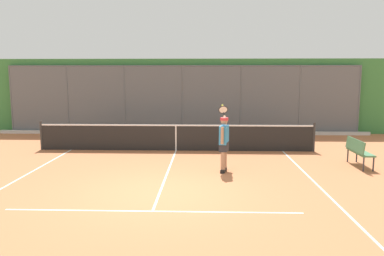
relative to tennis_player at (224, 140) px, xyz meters
name	(u,v)px	position (x,y,z in m)	size (l,w,h in m)	color
ground_plane	(160,192)	(1.60, 2.02, -0.91)	(60.00, 60.00, 0.00)	#B76B42
court_line_markings	(151,214)	(1.60, 3.45, -0.90)	(7.86, 11.38, 0.01)	white
fence_backdrop	(183,96)	(1.60, -7.66, 0.84)	(19.37, 1.37, 3.52)	#565B60
tennis_net	(176,137)	(1.60, -2.97, -0.41)	(10.10, 0.09, 1.07)	#2D2D2D
tennis_player	(224,140)	(0.00, 0.00, 0.00)	(0.32, 1.36, 1.86)	black
courtside_bench	(358,150)	(-4.10, -0.74, -0.39)	(0.40, 1.30, 0.84)	#477A51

